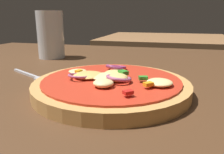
% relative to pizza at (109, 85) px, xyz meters
% --- Properties ---
extents(dining_table, '(1.31, 1.05, 0.03)m').
position_rel_pizza_xyz_m(dining_table, '(0.00, 0.04, -0.03)').
color(dining_table, '#4C301C').
rests_on(dining_table, ground).
extents(pizza, '(0.26, 0.26, 0.04)m').
position_rel_pizza_xyz_m(pizza, '(0.00, 0.00, 0.00)').
color(pizza, tan).
rests_on(pizza, dining_table).
extents(fork, '(0.14, 0.08, 0.01)m').
position_rel_pizza_xyz_m(fork, '(-0.17, 0.04, -0.01)').
color(fork, silver).
rests_on(fork, dining_table).
extents(beer_glass, '(0.08, 0.08, 0.14)m').
position_rel_pizza_xyz_m(beer_glass, '(-0.25, 0.26, 0.05)').
color(beer_glass, silver).
rests_on(beer_glass, dining_table).
extents(background_table, '(0.76, 0.65, 0.03)m').
position_rel_pizza_xyz_m(background_table, '(0.06, 1.08, -0.03)').
color(background_table, brown).
rests_on(background_table, ground).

